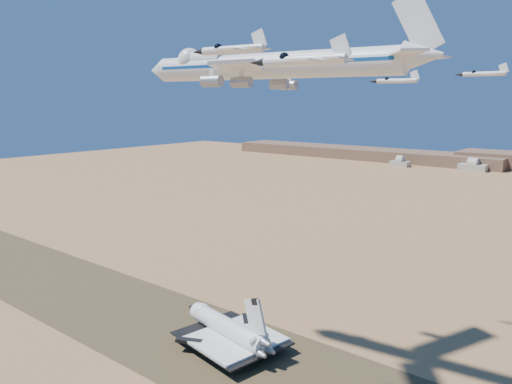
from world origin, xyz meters
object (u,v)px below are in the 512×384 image
Objects in this scene: chase_jet_d at (483,74)px; shuttle at (227,329)px; crew_a at (235,362)px; chase_jet_c at (396,81)px; carrier_747 at (260,66)px; crew_b at (231,358)px; crew_c at (228,366)px; chase_jet_a at (231,50)px; chase_jet_b at (302,60)px.

shuttle is at bearing -134.73° from chase_jet_d.
crew_a is 100.71m from chase_jet_c.
chase_jet_c is (18.53, 45.85, -2.95)m from carrier_747.
crew_b is 0.92× the size of crew_c.
chase_jet_a is 0.94× the size of chase_jet_c.
crew_a is 0.12× the size of chase_jet_c.
crew_a is 100.36m from chase_jet_a.
carrier_747 is at bearing -119.22° from chase_jet_c.
shuttle reaches higher than crew_c.
chase_jet_d reaches higher than shuttle.
crew_b is at bearing -31.35° from shuttle.
crew_c is 0.13× the size of chase_jet_b.
shuttle is at bearing 132.63° from chase_jet_b.
crew_c reaches higher than crew_b.
chase_jet_c is at bearing 60.56° from shuttle.
chase_jet_a is at bearing -124.86° from crew_a.
chase_jet_b is (58.67, -51.15, 82.78)m from crew_b.
crew_c is (-6.58, -7.00, -86.85)m from carrier_747.
carrier_747 reaches higher than chase_jet_c.
chase_jet_c is at bearing 88.15° from chase_jet_a.
crew_a is 0.13× the size of chase_jet_a.
crew_b is 0.10× the size of chase_jet_d.
crew_a is at bearing -125.99° from chase_jet_d.
carrier_747 is at bearing -1.83° from shuttle.
carrier_747 reaches higher than chase_jet_a.
carrier_747 is 45.57× the size of crew_a.
shuttle is at bearing 67.49° from crew_a.
chase_jet_c is (24.70, 49.98, 83.87)m from crew_a.
chase_jet_b is 104.71m from chase_jet_c.
crew_a is 0.12× the size of chase_jet_d.
chase_jet_a is at bearing -163.79° from crew_b.
shuttle is at bearing 125.84° from chase_jet_a.
crew_b is 0.11× the size of chase_jet_a.
chase_jet_d reaches higher than crew_a.
chase_jet_a is at bearing -176.19° from crew_c.
chase_jet_a is (44.15, -46.39, 81.53)m from shuttle.
chase_jet_b is at bearing -169.89° from crew_c.
crew_c is 102.28m from chase_jet_c.
crew_b is at bearing 124.95° from chase_jet_a.
carrier_747 is 77.11m from chase_jet_d.
shuttle is 2.80× the size of chase_jet_a.
crew_a is at bearing 131.84° from chase_jet_b.
chase_jet_b reaches higher than shuttle.
chase_jet_d is (45.67, 73.46, 86.23)m from crew_c.
chase_jet_c is (27.65, 48.85, 83.97)m from crew_b.
carrier_747 reaches higher than crew_b.
chase_jet_a is (36.81, -39.90, 86.25)m from crew_b.
chase_jet_d is (11.40, 109.37, 0.05)m from chase_jet_a.
crew_c is 99.46m from chase_jet_a.
chase_jet_c is at bearing -55.99° from crew_b.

